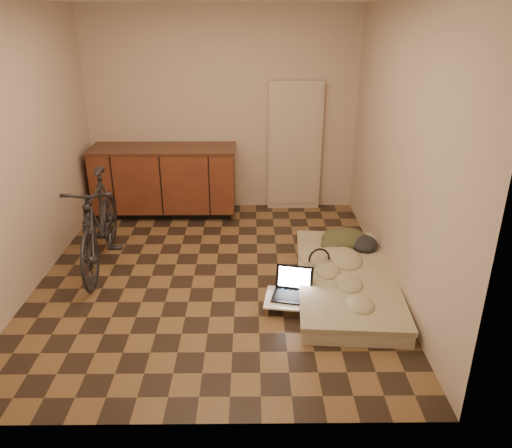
{
  "coord_description": "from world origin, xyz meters",
  "views": [
    {
      "loc": [
        0.38,
        -4.5,
        2.52
      ],
      "look_at": [
        0.42,
        0.06,
        0.55
      ],
      "focal_mm": 35.0,
      "sensor_mm": 36.0,
      "label": 1
    }
  ],
  "objects_px": {
    "bicycle": "(98,218)",
    "laptop": "(293,290)",
    "futon": "(346,280)",
    "lap_desk": "(298,300)"
  },
  "relations": [
    {
      "from": "bicycle",
      "to": "laptop",
      "type": "xyz_separation_m",
      "value": [
        1.95,
        -0.78,
        -0.4
      ]
    },
    {
      "from": "bicycle",
      "to": "futon",
      "type": "bearing_deg",
      "value": -15.2
    },
    {
      "from": "futon",
      "to": "laptop",
      "type": "height_order",
      "value": "laptop"
    },
    {
      "from": "bicycle",
      "to": "lap_desk",
      "type": "distance_m",
      "value": 2.22
    },
    {
      "from": "lap_desk",
      "to": "bicycle",
      "type": "bearing_deg",
      "value": 165.39
    },
    {
      "from": "futon",
      "to": "laptop",
      "type": "relative_size",
      "value": 4.94
    },
    {
      "from": "bicycle",
      "to": "futon",
      "type": "distance_m",
      "value": 2.59
    },
    {
      "from": "bicycle",
      "to": "futon",
      "type": "height_order",
      "value": "bicycle"
    },
    {
      "from": "futon",
      "to": "laptop",
      "type": "xyz_separation_m",
      "value": [
        -0.55,
        -0.3,
        0.07
      ]
    },
    {
      "from": "bicycle",
      "to": "lap_desk",
      "type": "relative_size",
      "value": 2.6
    }
  ]
}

